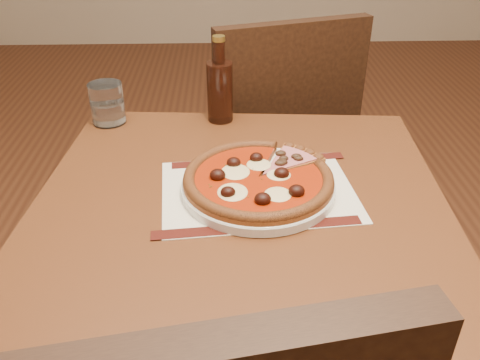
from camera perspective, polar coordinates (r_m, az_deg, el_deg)
name	(u,v)px	position (r m, az deg, el deg)	size (l,w,h in m)	color
table	(240,239)	(1.05, 0.04, -6.69)	(0.85, 0.85, 0.75)	brown
chair_far	(273,141)	(1.65, 3.76, 4.40)	(0.56, 0.56, 0.95)	black
placemat	(258,191)	(1.01, 2.04, -1.24)	(0.38, 0.27, 0.00)	white
plate	(258,187)	(1.01, 2.05, -0.76)	(0.30, 0.30, 0.02)	white
pizza	(258,178)	(0.99, 2.06, 0.19)	(0.30, 0.30, 0.04)	#A85B28
ham_slice	(292,159)	(1.07, 5.87, 2.31)	(0.14, 0.14, 0.02)	#A85B28
water_glass	(107,103)	(1.31, -14.70, 8.32)	(0.08, 0.08, 0.10)	white
bottle	(220,89)	(1.27, -2.28, 10.21)	(0.06, 0.06, 0.21)	#34160D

